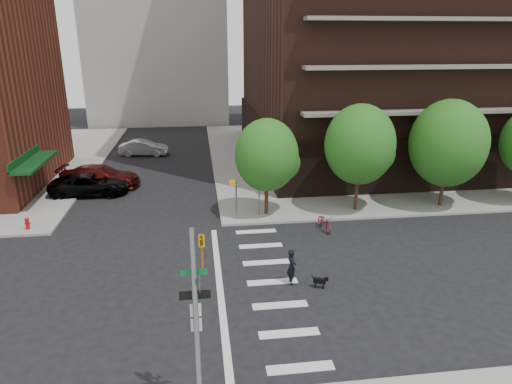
# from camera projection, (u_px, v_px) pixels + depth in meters

# --- Properties ---
(ground) EXTENTS (120.00, 120.00, 0.00)m
(ground) POSITION_uv_depth(u_px,v_px,m) (209.00, 286.00, 21.24)
(ground) COLOR black
(ground) RESTS_ON ground
(sidewalk_ne) EXTENTS (39.00, 33.00, 0.15)m
(sidewalk_ne) POSITION_uv_depth(u_px,v_px,m) (406.00, 152.00, 45.80)
(sidewalk_ne) COLOR gray
(sidewalk_ne) RESTS_ON ground
(crosswalk) EXTENTS (3.85, 13.00, 0.01)m
(crosswalk) POSITION_uv_depth(u_px,v_px,m) (256.00, 283.00, 21.51)
(crosswalk) COLOR silver
(crosswalk) RESTS_ON ground
(tree_a) EXTENTS (4.00, 4.00, 5.90)m
(tree_a) POSITION_uv_depth(u_px,v_px,m) (267.00, 155.00, 28.42)
(tree_a) COLOR #301E11
(tree_a) RESTS_ON sidewalk_ne
(tree_b) EXTENTS (4.50, 4.50, 6.65)m
(tree_b) POSITION_uv_depth(u_px,v_px,m) (360.00, 145.00, 28.99)
(tree_b) COLOR #301E11
(tree_b) RESTS_ON sidewalk_ne
(tree_c) EXTENTS (5.00, 5.00, 6.80)m
(tree_c) POSITION_uv_depth(u_px,v_px,m) (448.00, 143.00, 29.76)
(tree_c) COLOR #301E11
(tree_c) RESTS_ON sidewalk_ne
(traffic_signal) EXTENTS (0.90, 0.75, 6.00)m
(traffic_signal) POSITION_uv_depth(u_px,v_px,m) (198.00, 337.00, 13.28)
(traffic_signal) COLOR slate
(traffic_signal) RESTS_ON sidewalk_s
(pedestrian_signal) EXTENTS (2.18, 0.67, 2.60)m
(pedestrian_signal) POSITION_uv_depth(u_px,v_px,m) (241.00, 192.00, 28.37)
(pedestrian_signal) COLOR slate
(pedestrian_signal) RESTS_ON sidewalk_ne
(fire_hydrant) EXTENTS (0.24, 0.24, 0.73)m
(fire_hydrant) POSITION_uv_depth(u_px,v_px,m) (27.00, 223.00, 27.10)
(fire_hydrant) COLOR #A50C0C
(fire_hydrant) RESTS_ON sidewalk_nw
(parked_car_black) EXTENTS (2.64, 5.68, 1.57)m
(parked_car_black) POSITION_uv_depth(u_px,v_px,m) (90.00, 184.00, 33.42)
(parked_car_black) COLOR black
(parked_car_black) RESTS_ON ground
(parked_car_maroon) EXTENTS (2.93, 6.17, 1.74)m
(parked_car_maroon) POSITION_uv_depth(u_px,v_px,m) (100.00, 177.00, 35.01)
(parked_car_maroon) COLOR #470E0C
(parked_car_maroon) RESTS_ON ground
(parked_car_silver) EXTENTS (2.04, 4.77, 1.53)m
(parked_car_silver) POSITION_uv_depth(u_px,v_px,m) (144.00, 148.00, 44.68)
(parked_car_silver) COLOR #ABADB3
(parked_car_silver) RESTS_ON ground
(scooter) EXTENTS (0.88, 1.94, 0.99)m
(scooter) POSITION_uv_depth(u_px,v_px,m) (325.00, 222.00, 27.38)
(scooter) COLOR maroon
(scooter) RESTS_ON ground
(dog_walker) EXTENTS (0.66, 0.45, 1.75)m
(dog_walker) POSITION_uv_depth(u_px,v_px,m) (292.00, 267.00, 21.23)
(dog_walker) COLOR black
(dog_walker) RESTS_ON ground
(dog) EXTENTS (0.69, 0.39, 0.58)m
(dog) POSITION_uv_depth(u_px,v_px,m) (320.00, 281.00, 21.00)
(dog) COLOR black
(dog) RESTS_ON ground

